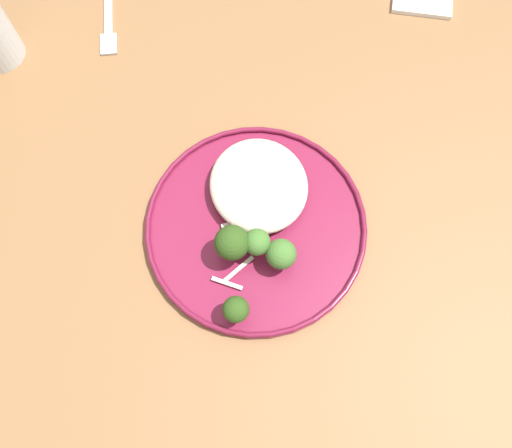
# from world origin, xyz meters

# --- Properties ---
(ground) EXTENTS (6.00, 6.00, 0.00)m
(ground) POSITION_xyz_m (0.00, 0.00, 0.00)
(ground) COLOR #47423D
(wooden_dining_table) EXTENTS (1.40, 1.00, 0.74)m
(wooden_dining_table) POSITION_xyz_m (0.00, 0.00, 0.66)
(wooden_dining_table) COLOR brown
(wooden_dining_table) RESTS_ON ground
(dinner_plate) EXTENTS (0.29, 0.29, 0.02)m
(dinner_plate) POSITION_xyz_m (-0.05, -0.05, 0.75)
(dinner_plate) COLOR maroon
(dinner_plate) RESTS_ON wooden_dining_table
(noodle_bed) EXTENTS (0.14, 0.13, 0.04)m
(noodle_bed) POSITION_xyz_m (-0.10, -0.03, 0.77)
(noodle_bed) COLOR beige
(noodle_bed) RESTS_ON dinner_plate
(seared_scallop_on_noodles) EXTENTS (0.02, 0.02, 0.02)m
(seared_scallop_on_noodles) POSITION_xyz_m (-0.13, -0.07, 0.76)
(seared_scallop_on_noodles) COLOR beige
(seared_scallop_on_noodles) RESTS_ON dinner_plate
(seared_scallop_front_small) EXTENTS (0.03, 0.03, 0.01)m
(seared_scallop_front_small) POSITION_xyz_m (-0.12, -0.04, 0.76)
(seared_scallop_front_small) COLOR beige
(seared_scallop_front_small) RESTS_ON dinner_plate
(seared_scallop_right_edge) EXTENTS (0.03, 0.03, 0.02)m
(seared_scallop_right_edge) POSITION_xyz_m (-0.15, -0.03, 0.76)
(seared_scallop_right_edge) COLOR #E5C689
(seared_scallop_right_edge) RESTS_ON dinner_plate
(seared_scallop_large_seared) EXTENTS (0.03, 0.03, 0.02)m
(seared_scallop_large_seared) POSITION_xyz_m (-0.10, -0.02, 0.76)
(seared_scallop_large_seared) COLOR beige
(seared_scallop_large_seared) RESTS_ON dinner_plate
(seared_scallop_left_edge) EXTENTS (0.03, 0.03, 0.02)m
(seared_scallop_left_edge) POSITION_xyz_m (-0.08, -0.02, 0.76)
(seared_scallop_left_edge) COLOR #E5C689
(seared_scallop_left_edge) RESTS_ON dinner_plate
(seared_scallop_tilted_round) EXTENTS (0.03, 0.03, 0.01)m
(seared_scallop_tilted_round) POSITION_xyz_m (-0.04, -0.06, 0.76)
(seared_scallop_tilted_round) COLOR #E5C689
(seared_scallop_tilted_round) RESTS_ON dinner_plate
(seared_scallop_rear_pale) EXTENTS (0.03, 0.03, 0.02)m
(seared_scallop_rear_pale) POSITION_xyz_m (-0.10, -0.05, 0.76)
(seared_scallop_rear_pale) COLOR #E5C689
(seared_scallop_rear_pale) RESTS_ON dinner_plate
(broccoli_floret_rear_charred) EXTENTS (0.03, 0.03, 0.06)m
(broccoli_floret_rear_charred) POSITION_xyz_m (-0.02, -0.06, 0.79)
(broccoli_floret_rear_charred) COLOR #89A356
(broccoli_floret_rear_charred) RESTS_ON dinner_plate
(broccoli_floret_left_leaning) EXTENTS (0.04, 0.04, 0.07)m
(broccoli_floret_left_leaning) POSITION_xyz_m (-0.03, -0.09, 0.79)
(broccoli_floret_left_leaning) COLOR #7A994C
(broccoli_floret_left_leaning) RESTS_ON dinner_plate
(broccoli_floret_split_head) EXTENTS (0.04, 0.04, 0.05)m
(broccoli_floret_split_head) POSITION_xyz_m (-0.00, -0.04, 0.78)
(broccoli_floret_split_head) COLOR #89A356
(broccoli_floret_split_head) RESTS_ON dinner_plate
(broccoli_floret_center_pile) EXTENTS (0.03, 0.03, 0.05)m
(broccoli_floret_center_pile) POSITION_xyz_m (0.05, -0.11, 0.78)
(broccoli_floret_center_pile) COLOR #7A994C
(broccoli_floret_center_pile) RESTS_ON dinner_plate
(onion_sliver_long_sliver) EXTENTS (0.02, 0.04, 0.00)m
(onion_sliver_long_sliver) POSITION_xyz_m (-0.01, -0.09, 0.75)
(onion_sliver_long_sliver) COLOR silver
(onion_sliver_long_sliver) RESTS_ON dinner_plate
(onion_sliver_curled_piece) EXTENTS (0.03, 0.04, 0.00)m
(onion_sliver_curled_piece) POSITION_xyz_m (0.01, -0.11, 0.75)
(onion_sliver_curled_piece) COLOR silver
(onion_sliver_curled_piece) RESTS_ON dinner_plate
(onion_sliver_pale_crescent) EXTENTS (0.01, 0.04, 0.00)m
(onion_sliver_pale_crescent) POSITION_xyz_m (-0.07, -0.07, 0.75)
(onion_sliver_pale_crescent) COLOR silver
(onion_sliver_pale_crescent) RESTS_ON dinner_plate
(dinner_fork) EXTENTS (0.18, 0.06, 0.00)m
(dinner_fork) POSITION_xyz_m (-0.47, -0.15, 0.74)
(dinner_fork) COLOR silver
(dinner_fork) RESTS_ON wooden_dining_table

